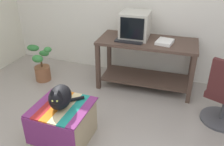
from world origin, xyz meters
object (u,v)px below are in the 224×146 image
(book, at_px, (165,42))
(cat, at_px, (60,97))
(tv_monitor, at_px, (135,25))
(keyboard, at_px, (129,41))
(potted_plant, at_px, (41,66))
(desk, at_px, (146,56))
(ottoman_with_blanket, at_px, (64,123))

(book, height_order, cat, book)
(book, bearing_deg, tv_monitor, 177.23)
(tv_monitor, height_order, keyboard, tv_monitor)
(keyboard, height_order, book, book)
(keyboard, bearing_deg, potted_plant, -171.44)
(book, distance_m, cat, 1.70)
(keyboard, relative_size, book, 1.52)
(tv_monitor, bearing_deg, potted_plant, -166.49)
(desk, distance_m, keyboard, 0.38)
(ottoman_with_blanket, relative_size, cat, 1.42)
(keyboard, relative_size, cat, 0.94)
(book, relative_size, potted_plant, 0.45)
(keyboard, bearing_deg, desk, 33.28)
(ottoman_with_blanket, bearing_deg, keyboard, 74.97)
(ottoman_with_blanket, bearing_deg, book, 59.75)
(ottoman_with_blanket, xyz_separation_m, cat, (-0.00, -0.01, 0.35))
(tv_monitor, height_order, ottoman_with_blanket, tv_monitor)
(book, xyz_separation_m, potted_plant, (-1.90, -0.34, -0.53))
(tv_monitor, relative_size, cat, 1.04)
(book, distance_m, potted_plant, 2.00)
(book, bearing_deg, keyboard, -158.86)
(desk, relative_size, ottoman_with_blanket, 2.41)
(tv_monitor, bearing_deg, cat, -107.09)
(keyboard, height_order, potted_plant, keyboard)
(potted_plant, bearing_deg, ottoman_with_blanket, -46.55)
(keyboard, distance_m, book, 0.50)
(book, relative_size, ottoman_with_blanket, 0.43)
(cat, height_order, potted_plant, cat)
(potted_plant, bearing_deg, book, 10.31)
(cat, bearing_deg, desk, 51.42)
(desk, bearing_deg, tv_monitor, 164.44)
(keyboard, xyz_separation_m, potted_plant, (-1.41, -0.22, -0.52))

